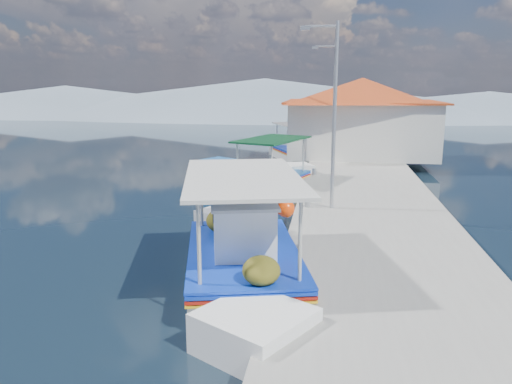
# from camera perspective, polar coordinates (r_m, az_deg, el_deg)

# --- Properties ---
(ground) EXTENTS (160.00, 160.00, 0.00)m
(ground) POSITION_cam_1_polar(r_m,az_deg,el_deg) (15.75, -8.46, -4.73)
(ground) COLOR black
(ground) RESTS_ON ground
(quay) EXTENTS (5.00, 44.00, 0.50)m
(quay) POSITION_cam_1_polar(r_m,az_deg,el_deg) (20.87, 12.25, 0.10)
(quay) COLOR #99988F
(quay) RESTS_ON ground
(bollards) EXTENTS (0.20, 17.20, 0.30)m
(bollards) POSITION_cam_1_polar(r_m,az_deg,el_deg) (20.02, 6.42, 0.96)
(bollards) COLOR #A5A8AD
(bollards) RESTS_ON quay
(main_caique) EXTENTS (3.88, 8.42, 2.86)m
(main_caique) POSITION_cam_1_polar(r_m,az_deg,el_deg) (11.82, -1.32, -7.68)
(main_caique) COLOR white
(main_caique) RESTS_ON ground
(caique_green_canopy) EXTENTS (3.55, 6.40, 2.55)m
(caique_green_canopy) POSITION_cam_1_polar(r_m,az_deg,el_deg) (21.45, 1.76, 1.07)
(caique_green_canopy) COLOR white
(caique_green_canopy) RESTS_ON ground
(caique_blue_hull) EXTENTS (3.00, 6.54, 1.20)m
(caique_blue_hull) POSITION_cam_1_polar(r_m,az_deg,el_deg) (22.30, -4.13, 1.33)
(caique_blue_hull) COLOR #1C5EA8
(caique_blue_hull) RESTS_ON ground
(caique_far) EXTENTS (3.83, 6.31, 2.42)m
(caique_far) POSITION_cam_1_polar(r_m,az_deg,el_deg) (30.40, 4.78, 4.54)
(caique_far) COLOR white
(caique_far) RESTS_ON ground
(harbor_building) EXTENTS (10.49, 10.49, 4.40)m
(harbor_building) POSITION_cam_1_polar(r_m,az_deg,el_deg) (29.46, 12.03, 8.62)
(harbor_building) COLOR white
(harbor_building) RESTS_ON quay
(lamp_post_near) EXTENTS (1.21, 0.14, 6.00)m
(lamp_post_near) POSITION_cam_1_polar(r_m,az_deg,el_deg) (16.38, 8.72, 9.64)
(lamp_post_near) COLOR #A5A8AD
(lamp_post_near) RESTS_ON quay
(lamp_post_far) EXTENTS (1.21, 0.14, 6.00)m
(lamp_post_far) POSITION_cam_1_polar(r_m,az_deg,el_deg) (25.37, 8.77, 10.60)
(lamp_post_far) COLOR #A5A8AD
(lamp_post_far) RESTS_ON quay
(mountain_ridge) EXTENTS (171.40, 96.00, 5.50)m
(mountain_ridge) POSITION_cam_1_polar(r_m,az_deg,el_deg) (70.43, 10.45, 10.18)
(mountain_ridge) COLOR gray
(mountain_ridge) RESTS_ON ground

